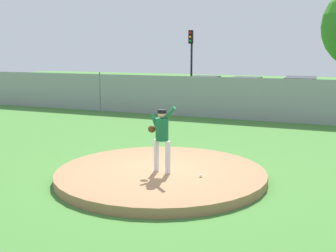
{
  "coord_description": "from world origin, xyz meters",
  "views": [
    {
      "loc": [
        4.17,
        -9.57,
        3.24
      ],
      "look_at": [
        -0.47,
        1.6,
        1.07
      ],
      "focal_mm": 45.25,
      "sensor_mm": 36.0,
      "label": 1
    }
  ],
  "objects_px": {
    "parked_car_navy": "(201,91)",
    "traffic_light_near": "(191,52)",
    "baseball": "(201,176)",
    "parked_car_slate": "(244,93)",
    "pitcher_youth": "(162,134)",
    "parked_car_white": "(300,94)",
    "parked_car_red": "(114,89)"
  },
  "relations": [
    {
      "from": "parked_car_navy",
      "to": "traffic_light_near",
      "type": "distance_m",
      "value": 4.59
    },
    {
      "from": "baseball",
      "to": "parked_car_slate",
      "type": "distance_m",
      "value": 15.08
    },
    {
      "from": "baseball",
      "to": "traffic_light_near",
      "type": "relative_size",
      "value": 0.02
    },
    {
      "from": "traffic_light_near",
      "to": "pitcher_youth",
      "type": "bearing_deg",
      "value": -72.65
    },
    {
      "from": "parked_car_slate",
      "to": "parked_car_white",
      "type": "xyz_separation_m",
      "value": [
        3.13,
        0.13,
        0.04
      ]
    },
    {
      "from": "parked_car_red",
      "to": "traffic_light_near",
      "type": "xyz_separation_m",
      "value": [
        4.09,
        3.53,
        2.41
      ]
    },
    {
      "from": "parked_car_slate",
      "to": "parked_car_navy",
      "type": "height_order",
      "value": "parked_car_slate"
    },
    {
      "from": "pitcher_youth",
      "to": "parked_car_red",
      "type": "xyz_separation_m",
      "value": [
        -9.85,
        14.91,
        -0.47
      ]
    },
    {
      "from": "parked_car_navy",
      "to": "parked_car_white",
      "type": "bearing_deg",
      "value": 0.24
    },
    {
      "from": "baseball",
      "to": "traffic_light_near",
      "type": "distance_m",
      "value": 19.88
    },
    {
      "from": "baseball",
      "to": "parked_car_red",
      "type": "distance_m",
      "value": 18.49
    },
    {
      "from": "baseball",
      "to": "parked_car_red",
      "type": "xyz_separation_m",
      "value": [
        -10.88,
        14.93,
        0.48
      ]
    },
    {
      "from": "baseball",
      "to": "parked_car_navy",
      "type": "xyz_separation_m",
      "value": [
        -4.9,
        15.0,
        0.55
      ]
    },
    {
      "from": "parked_car_slate",
      "to": "parked_car_white",
      "type": "height_order",
      "value": "parked_car_white"
    },
    {
      "from": "parked_car_navy",
      "to": "baseball",
      "type": "bearing_deg",
      "value": -71.9
    },
    {
      "from": "pitcher_youth",
      "to": "traffic_light_near",
      "type": "xyz_separation_m",
      "value": [
        -5.76,
        18.43,
        1.94
      ]
    },
    {
      "from": "pitcher_youth",
      "to": "parked_car_navy",
      "type": "bearing_deg",
      "value": 104.47
    },
    {
      "from": "parked_car_slate",
      "to": "traffic_light_near",
      "type": "xyz_separation_m",
      "value": [
        -4.5,
        3.57,
        2.34
      ]
    },
    {
      "from": "pitcher_youth",
      "to": "parked_car_red",
      "type": "distance_m",
      "value": 17.87
    },
    {
      "from": "parked_car_navy",
      "to": "traffic_light_near",
      "type": "xyz_separation_m",
      "value": [
        -1.9,
        3.47,
        2.34
      ]
    },
    {
      "from": "parked_car_slate",
      "to": "baseball",
      "type": "bearing_deg",
      "value": -81.25
    },
    {
      "from": "parked_car_white",
      "to": "pitcher_youth",
      "type": "bearing_deg",
      "value": -97.14
    },
    {
      "from": "parked_car_red",
      "to": "parked_car_white",
      "type": "distance_m",
      "value": 11.72
    },
    {
      "from": "parked_car_slate",
      "to": "parked_car_red",
      "type": "height_order",
      "value": "parked_car_slate"
    },
    {
      "from": "parked_car_slate",
      "to": "parked_car_white",
      "type": "relative_size",
      "value": 0.98
    },
    {
      "from": "pitcher_youth",
      "to": "parked_car_navy",
      "type": "relative_size",
      "value": 0.36
    },
    {
      "from": "pitcher_youth",
      "to": "baseball",
      "type": "bearing_deg",
      "value": -1.53
    },
    {
      "from": "parked_car_red",
      "to": "parked_car_white",
      "type": "xyz_separation_m",
      "value": [
        11.72,
        0.08,
        0.11
      ]
    },
    {
      "from": "baseball",
      "to": "parked_car_slate",
      "type": "bearing_deg",
      "value": 98.75
    },
    {
      "from": "parked_car_slate",
      "to": "pitcher_youth",
      "type": "bearing_deg",
      "value": -85.17
    },
    {
      "from": "parked_car_navy",
      "to": "parked_car_slate",
      "type": "bearing_deg",
      "value": -2.24
    },
    {
      "from": "baseball",
      "to": "parked_car_white",
      "type": "height_order",
      "value": "parked_car_white"
    }
  ]
}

